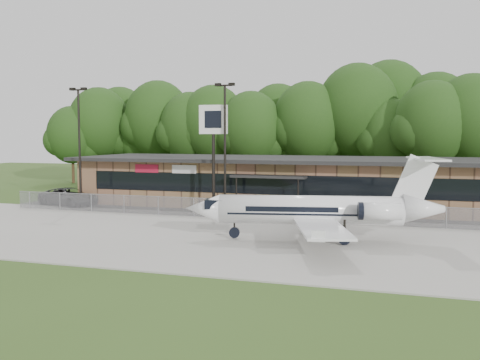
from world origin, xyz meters
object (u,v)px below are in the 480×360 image
(business_jet, at_px, (319,211))
(pole_sign, at_px, (213,131))
(terminal, at_px, (306,182))
(suv, at_px, (69,197))

(business_jet, relative_size, pole_sign, 1.75)
(terminal, xyz_separation_m, suv, (-20.16, -6.03, -1.38))
(terminal, bearing_deg, suv, -163.36)
(business_jet, bearing_deg, terminal, 91.55)
(terminal, distance_m, business_jet, 15.90)
(terminal, relative_size, business_jet, 2.72)
(suv, relative_size, pole_sign, 0.67)
(suv, distance_m, pole_sign, 15.29)
(terminal, bearing_deg, pole_sign, -130.26)
(business_jet, xyz_separation_m, suv, (-23.78, 9.45, -1.02))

